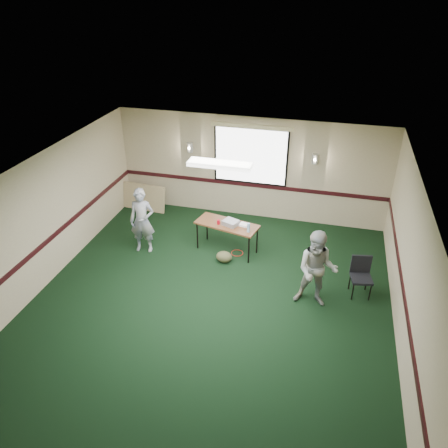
% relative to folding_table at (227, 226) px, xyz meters
% --- Properties ---
extents(ground, '(8.00, 8.00, 0.00)m').
position_rel_folding_table_xyz_m(ground, '(0.15, -2.13, -0.67)').
color(ground, black).
rests_on(ground, ground).
extents(room_shell, '(8.00, 8.02, 8.00)m').
position_rel_folding_table_xyz_m(room_shell, '(0.15, -0.01, 0.91)').
color(room_shell, tan).
rests_on(room_shell, ground).
extents(folding_table, '(1.54, 0.89, 0.72)m').
position_rel_folding_table_xyz_m(folding_table, '(0.00, 0.00, 0.00)').
color(folding_table, '#563618').
rests_on(folding_table, ground).
extents(projector, '(0.41, 0.38, 0.11)m').
position_rel_folding_table_xyz_m(projector, '(0.09, -0.02, 0.11)').
color(projector, gray).
rests_on(projector, folding_table).
extents(game_console, '(0.23, 0.20, 0.05)m').
position_rel_folding_table_xyz_m(game_console, '(0.40, 0.01, 0.08)').
color(game_console, white).
rests_on(game_console, folding_table).
extents(red_cup, '(0.07, 0.07, 0.11)m').
position_rel_folding_table_xyz_m(red_cup, '(-0.19, -0.06, 0.11)').
color(red_cup, '#AA0B1A').
rests_on(red_cup, folding_table).
extents(water_bottle, '(0.06, 0.06, 0.22)m').
position_rel_folding_table_xyz_m(water_bottle, '(0.55, -0.23, 0.16)').
color(water_bottle, '#8BBFE4').
rests_on(water_bottle, folding_table).
extents(duffel_bag, '(0.37, 0.28, 0.26)m').
position_rel_folding_table_xyz_m(duffel_bag, '(0.05, -0.48, -0.54)').
color(duffel_bag, '#4A4A2A').
rests_on(duffel_bag, ground).
extents(cable_coil, '(0.37, 0.37, 0.01)m').
position_rel_folding_table_xyz_m(cable_coil, '(0.26, -0.06, -0.66)').
color(cable_coil, red).
rests_on(cable_coil, ground).
extents(folded_table, '(1.43, 0.33, 0.72)m').
position_rel_folding_table_xyz_m(folded_table, '(-2.82, 1.47, -0.31)').
color(folded_table, tan).
rests_on(folded_table, ground).
extents(conference_chair, '(0.47, 0.49, 0.83)m').
position_rel_folding_table_xyz_m(conference_chair, '(2.99, -0.84, -0.19)').
color(conference_chair, black).
rests_on(conference_chair, ground).
extents(person_left, '(0.62, 0.46, 1.57)m').
position_rel_folding_table_xyz_m(person_left, '(-1.89, -0.46, 0.12)').
color(person_left, '#3B4A82').
rests_on(person_left, ground).
extents(person_right, '(0.79, 0.62, 1.62)m').
position_rel_folding_table_xyz_m(person_right, '(2.13, -1.42, 0.14)').
color(person_right, '#6F89AC').
rests_on(person_right, ground).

